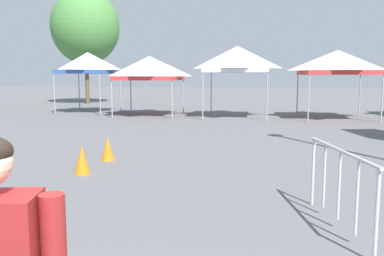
{
  "coord_description": "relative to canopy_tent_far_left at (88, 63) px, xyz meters",
  "views": [
    {
      "loc": [
        0.73,
        -1.02,
        2.02
      ],
      "look_at": [
        -0.2,
        4.45,
        1.3
      ],
      "focal_mm": 37.63,
      "sensor_mm": 36.0,
      "label": 1
    }
  ],
  "objects": [
    {
      "name": "canopy_tent_far_right",
      "position": [
        8.28,
        -1.28,
        0.09
      ],
      "size": [
        3.11,
        3.11,
        3.46
      ],
      "color": "#9E9EA3",
      "rests_on": "ground"
    },
    {
      "name": "canopy_tent_behind_center",
      "position": [
        12.97,
        -1.18,
        -0.08
      ],
      "size": [
        3.49,
        3.49,
        3.23
      ],
      "color": "#9E9EA3",
      "rests_on": "ground"
    },
    {
      "name": "traffic_cone_lot_center",
      "position": [
        5.82,
        -13.5,
        -2.43
      ],
      "size": [
        0.32,
        0.32,
        0.6
      ],
      "primitive_type": "cone",
      "color": "orange",
      "rests_on": "ground"
    },
    {
      "name": "traffic_cone_near_barrier",
      "position": [
        5.83,
        -12.1,
        -2.44
      ],
      "size": [
        0.32,
        0.32,
        0.57
      ],
      "primitive_type": "cone",
      "color": "orange",
      "rests_on": "ground"
    },
    {
      "name": "canopy_tent_left_of_center",
      "position": [
        3.82,
        -1.13,
        -0.32
      ],
      "size": [
        3.15,
        3.15,
        3.02
      ],
      "color": "#9E9EA3",
      "rests_on": "ground"
    },
    {
      "name": "canopy_tent_far_left",
      "position": [
        0.0,
        0.0,
        0.0
      ],
      "size": [
        2.94,
        2.94,
        3.31
      ],
      "color": "#9E9EA3",
      "rests_on": "ground"
    },
    {
      "name": "crowd_barrier_by_lift",
      "position": [
        10.48,
        -15.75,
        -1.98
      ],
      "size": [
        0.49,
        2.06,
        1.08
      ],
      "color": "#B7BABF",
      "rests_on": "ground"
    },
    {
      "name": "tree_behind_tents_right",
      "position": [
        -3.07,
        6.65,
        2.79
      ],
      "size": [
        4.85,
        4.85,
        8.19
      ],
      "color": "brown",
      "rests_on": "ground"
    }
  ]
}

